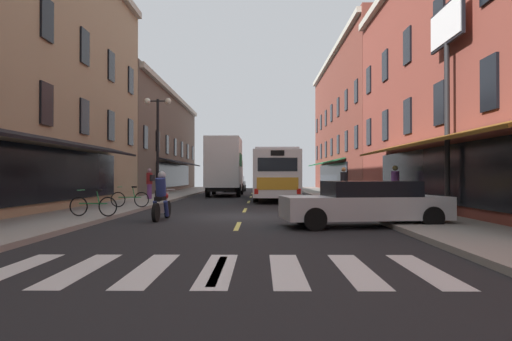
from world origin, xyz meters
The scene contains 17 objects.
ground_plane centered at (0.00, 0.00, -0.05)m, with size 34.80×80.00×0.10m, color black.
lane_centre_dashes centered at (0.00, -0.25, 0.00)m, with size 0.14×73.90×0.01m.
crosswalk_near centered at (0.00, -10.00, 0.00)m, with size 7.10×2.80×0.01m.
sidewalk_left centered at (-5.90, 0.00, 0.07)m, with size 3.00×80.00×0.14m, color gray.
sidewalk_right centered at (5.90, 0.00, 0.07)m, with size 3.00×80.00×0.14m, color gray.
billboard_sign centered at (7.05, -1.48, 5.59)m, with size 0.40×2.73×7.22m.
transit_bus centered at (1.63, 12.29, 1.60)m, with size 2.74×11.18×3.04m.
box_truck centered at (-1.95, 17.46, 2.12)m, with size 2.52×7.31×4.23m.
sedan_near centered at (-1.73, 27.06, 0.73)m, with size 1.94×4.44×1.44m.
sedan_mid centered at (3.79, -3.59, 0.70)m, with size 5.00×2.47×1.35m.
motorcycle_rider centered at (-2.67, -1.63, 0.71)m, with size 0.62×2.07×1.66m.
bicycle_near centered at (-4.96, -1.74, 0.50)m, with size 1.70×0.48×0.91m.
bicycle_mid centered at (-5.01, 2.89, 0.50)m, with size 1.71×0.48×0.91m.
pedestrian_near centered at (-5.89, 10.26, 1.10)m, with size 0.52×0.46×1.80m.
pedestrian_mid centered at (6.76, 3.70, 1.09)m, with size 0.36×0.36×1.83m.
pedestrian_rear centered at (5.21, 8.09, 1.09)m, with size 0.36×0.36×1.83m.
street_lamp_twin centered at (-4.75, 7.21, 3.17)m, with size 1.42×0.32×5.48m.
Camera 1 is at (0.68, -17.55, 1.51)m, focal length 33.03 mm.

